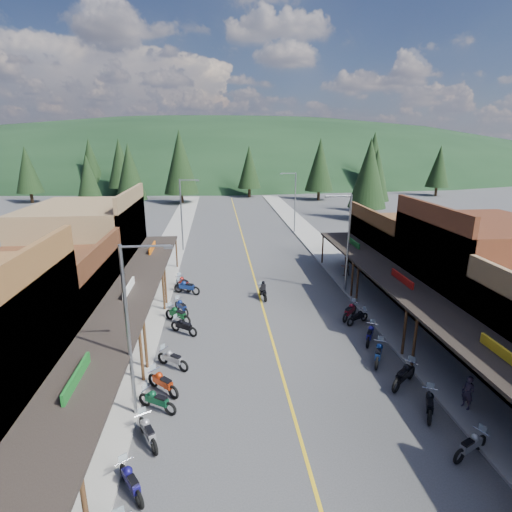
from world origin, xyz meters
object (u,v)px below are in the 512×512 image
object	(u,v)px
shop_east_3	(407,250)
pine_5	(373,158)
bike_east_6	(379,352)
pine_4	(320,165)
bike_west_10	(182,306)
pedestrian_east_a	(468,393)
pine_2	(180,162)
shop_west_3	(90,247)
pine_7	(90,162)
streetlight_0	(131,326)
bike_west_9	(178,314)
bike_west_3	(131,480)
bike_east_8	(358,316)
bike_east_5	(404,374)
pine_10	(130,172)
rider_on_bike	(263,291)
streetlight_2	(347,239)
pine_9	(376,175)
pine_11	(369,173)
bike_east_7	(370,333)
bike_west_4	(148,430)
bike_east_3	(471,444)
pine_1	(120,163)
bike_west_12	(184,282)
pedestrian_east_b	(345,266)
bike_east_4	(430,403)
shop_west_2	(44,303)
pine_6	(439,166)
streetlight_3	(294,200)
bike_west_5	(157,400)
pine_3	(249,167)
bike_west_8	(184,326)
bike_west_11	(187,286)
bike_east_9	(350,310)
shop_east_2	(476,273)
pine_0	(27,170)
bike_west_6	(163,382)
pine_8	(89,183)

from	to	relation	value
shop_east_3	pine_5	xyz separation A→B (m)	(20.25, 60.70, 5.46)
bike_east_6	pine_4	bearing A→B (deg)	107.24
bike_west_10	pedestrian_east_a	bearing A→B (deg)	-71.71
bike_west_10	pine_2	bearing A→B (deg)	64.03
shop_west_3	pine_7	bearing A→B (deg)	105.72
streetlight_0	pine_4	bearing A→B (deg)	69.29
bike_west_9	bike_west_3	bearing A→B (deg)	-141.61
shop_west_3	bike_east_8	xyz separation A→B (m)	(19.86, -9.13, -2.98)
bike_west_3	bike_east_5	size ratio (longest dim) A/B	0.87
pine_10	rider_on_bike	world-z (taller)	pine_10
streetlight_2	pine_9	bearing A→B (deg)	65.26
pine_11	bike_west_10	bearing A→B (deg)	-128.22
bike_east_7	bike_west_4	bearing A→B (deg)	-119.16
shop_east_3	bike_east_3	size ratio (longest dim) A/B	5.47
rider_on_bike	pine_1	bearing A→B (deg)	102.86
bike_west_3	bike_east_6	distance (m)	14.16
bike_west_10	bike_west_12	distance (m)	4.83
bike_west_3	pedestrian_east_a	bearing A→B (deg)	-20.05
bike_east_3	rider_on_bike	xyz separation A→B (m)	(-6.20, 17.06, 0.04)
bike_west_12	pedestrian_east_b	bearing A→B (deg)	-27.13
streetlight_0	bike_east_4	distance (m)	13.68
pine_11	pedestrian_east_b	xyz separation A→B (m)	(-11.74, -26.30, -6.16)
shop_west_3	pine_7	distance (m)	67.32
shop_west_2	bike_east_4	bearing A→B (deg)	-24.16
bike_east_6	pedestrian_east_b	bearing A→B (deg)	107.83
pine_6	pedestrian_east_b	size ratio (longest dim) A/B	6.24
streetlight_3	bike_west_5	distance (m)	38.29
bike_east_3	pine_7	bearing A→B (deg)	178.84
pine_3	pine_10	world-z (taller)	pine_10
bike_west_8	pine_1	bearing A→B (deg)	51.94
bike_west_11	bike_east_9	size ratio (longest dim) A/B	1.04
shop_east_2	bike_west_8	world-z (taller)	shop_east_2
pine_0	bike_west_6	bearing A→B (deg)	-62.94
pedestrian_east_a	pedestrian_east_b	distance (m)	18.82
streetlight_0	bike_west_10	world-z (taller)	streetlight_0
pine_4	bike_west_4	bearing A→B (deg)	-109.69
shop_west_3	bike_east_8	distance (m)	22.06
bike_west_8	bike_west_10	size ratio (longest dim) A/B	1.04
pine_1	shop_west_2	bearing A→B (deg)	-81.47
bike_east_6	bike_west_10	bearing A→B (deg)	174.26
streetlight_3	shop_west_3	bearing A→B (deg)	-137.96
bike_east_7	pedestrian_east_a	size ratio (longest dim) A/B	1.33
streetlight_2	bike_west_4	distance (m)	20.95
pine_8	bike_west_4	bearing A→B (deg)	-71.77
shop_east_3	pine_2	distance (m)	52.68
pine_3	bike_west_8	distance (m)	65.18
bike_west_10	shop_east_3	bearing A→B (deg)	-12.83
pine_0	pine_11	bearing A→B (deg)	-21.80
streetlight_2	streetlight_3	xyz separation A→B (m)	(0.00, 22.00, 0.00)
shop_west_2	bike_west_9	bearing A→B (deg)	13.55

